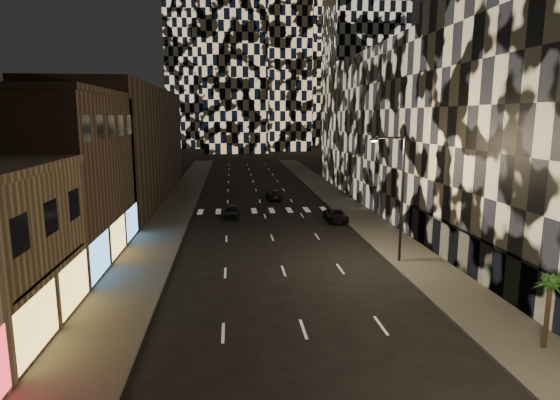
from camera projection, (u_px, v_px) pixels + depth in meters
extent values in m
cube|color=#47443F|center=(173.00, 212.00, 51.77)|extent=(4.00, 120.00, 0.15)
cube|color=#47443F|center=(350.00, 208.00, 53.80)|extent=(4.00, 120.00, 0.15)
cube|color=#4C4C47|center=(192.00, 211.00, 51.98)|extent=(0.20, 120.00, 0.15)
cube|color=#4C4C47|center=(332.00, 209.00, 53.59)|extent=(0.20, 120.00, 0.15)
cube|color=#493729|center=(44.00, 179.00, 33.85)|extent=(10.00, 15.00, 12.00)
cube|color=#493729|center=(124.00, 144.00, 59.62)|extent=(10.00, 40.00, 14.00)
cube|color=#383838|center=(490.00, 265.00, 28.82)|extent=(0.60, 25.00, 3.00)
cube|color=#232326|center=(414.00, 128.00, 60.09)|extent=(16.00, 40.00, 18.00)
cylinder|color=black|center=(402.00, 200.00, 33.27)|extent=(0.20, 0.20, 9.00)
cylinder|color=black|center=(390.00, 138.00, 32.38)|extent=(2.20, 0.14, 0.14)
cube|color=black|center=(374.00, 139.00, 32.29)|extent=(0.50, 0.25, 0.18)
cube|color=#FFEAB2|center=(374.00, 141.00, 32.31)|extent=(0.35, 0.18, 0.06)
imported|color=black|center=(232.00, 211.00, 49.16)|extent=(1.92, 3.95, 1.30)
imported|color=black|center=(274.00, 195.00, 59.88)|extent=(1.76, 4.24, 1.23)
imported|color=black|center=(336.00, 216.00, 47.31)|extent=(2.00, 4.31, 1.19)
cylinder|color=#47331E|center=(547.00, 317.00, 21.06)|extent=(0.22, 0.22, 2.94)
sphere|color=#1F4F1C|center=(551.00, 283.00, 20.77)|extent=(0.64, 0.64, 0.64)
cone|color=#1F4F1C|center=(554.00, 283.00, 20.86)|extent=(1.30, 0.56, 0.78)
cone|color=#1F4F1C|center=(549.00, 282.00, 21.00)|extent=(0.76, 1.27, 0.78)
cone|color=#1F4F1C|center=(545.00, 282.00, 20.97)|extent=(0.81, 1.25, 0.78)
cone|color=#1F4F1C|center=(545.00, 283.00, 20.80)|extent=(1.30, 0.51, 0.78)
cone|color=#1F4F1C|center=(549.00, 285.00, 20.62)|extent=(1.14, 1.02, 0.78)
cone|color=#1F4F1C|center=(554.00, 285.00, 20.56)|extent=(0.29, 1.28, 0.78)
cone|color=#1F4F1C|center=(556.00, 285.00, 20.67)|extent=(1.17, 0.98, 0.78)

